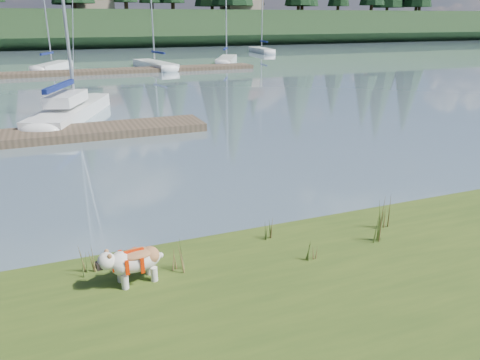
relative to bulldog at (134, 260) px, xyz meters
name	(u,v)px	position (x,y,z in m)	size (l,w,h in m)	color
ground	(70,75)	(0.59, 32.61, -0.73)	(200.00, 200.00, 0.00)	gray
ridge	(54,29)	(0.59, 75.61, 1.77)	(200.00, 20.00, 5.00)	black
bulldog	(134,260)	(0.00, 0.00, 0.00)	(1.01, 0.50, 0.60)	silver
sailboat_main	(75,107)	(0.01, 15.63, -0.30)	(4.30, 7.93, 11.46)	white
dock_far	(97,72)	(2.59, 32.61, -0.58)	(26.00, 2.20, 0.30)	#4C3D2C
sailboat_bg_2	(55,65)	(-0.34, 37.37, -0.39)	(3.80, 6.49, 9.96)	white
sailboat_bg_3	(152,64)	(7.61, 35.57, -0.40)	(2.79, 7.97, 11.52)	white
sailboat_bg_4	(227,59)	(15.52, 37.87, -0.40)	(4.50, 7.18, 10.84)	white
sailboat_bg_5	(260,50)	(24.16, 49.30, -0.40)	(2.11, 7.24, 10.29)	white
weed_0	(178,255)	(0.70, 0.07, -0.09)	(0.17, 0.14, 0.68)	#475B23
weed_1	(267,230)	(2.51, 0.59, -0.20)	(0.17, 0.14, 0.42)	#475B23
weed_2	(380,226)	(4.35, -0.28, -0.06)	(0.17, 0.14, 0.76)	#475B23
weed_3	(88,259)	(-0.65, 0.50, -0.11)	(0.17, 0.14, 0.64)	#475B23
weed_4	(311,248)	(2.90, -0.34, -0.20)	(0.17, 0.14, 0.41)	#475B23
weed_5	(384,214)	(4.77, 0.15, -0.07)	(0.17, 0.14, 0.72)	#475B23
mud_lip	(160,261)	(0.59, 1.01, -0.66)	(60.00, 0.50, 0.14)	#33281C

